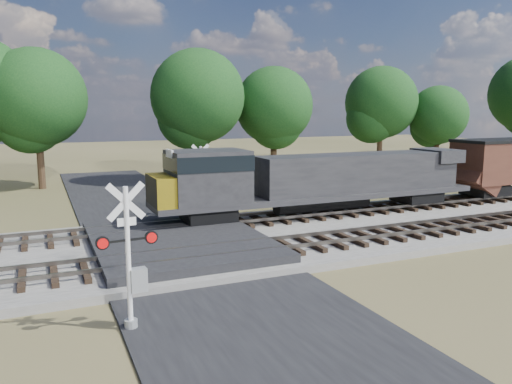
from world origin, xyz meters
name	(u,v)px	position (x,y,z in m)	size (l,w,h in m)	color
ground	(181,253)	(0.00, 0.00, 0.00)	(160.00, 160.00, 0.00)	#464525
ballast_bed	(371,226)	(10.00, 0.50, 0.15)	(140.00, 10.00, 0.30)	gray
road	(181,252)	(0.00, 0.00, 0.04)	(7.00, 60.00, 0.08)	black
crossing_panel	(178,243)	(0.00, 0.50, 0.32)	(7.00, 9.00, 0.62)	#262628
track_near	(269,247)	(3.12, -2.00, 0.41)	(140.00, 2.60, 0.33)	black
track_far	(226,222)	(3.12, 3.00, 0.41)	(140.00, 2.60, 0.33)	black
crossing_signal_near	(132,270)	(-3.13, -6.67, 1.70)	(1.65, 0.36, 4.08)	silver
crossing_signal_far	(200,188)	(2.82, 6.42, 1.71)	(1.66, 0.36, 4.12)	silver
equipment_shed	(235,179)	(6.95, 11.57, 1.33)	(5.05, 5.05, 2.63)	#432A1D
treeline	(201,98)	(7.33, 20.37, 6.91)	(83.04, 11.41, 11.93)	black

